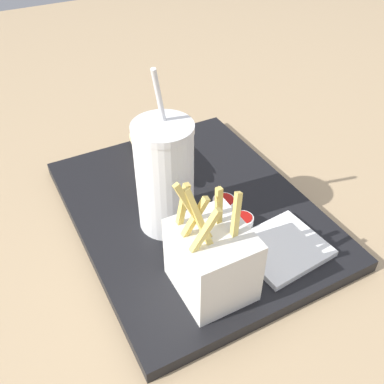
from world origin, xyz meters
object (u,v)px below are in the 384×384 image
at_px(soda_cup, 165,177).
at_px(napkin_stack, 282,248).
at_px(fries_basket, 212,259).
at_px(ketchup_cup_1, 224,204).
at_px(ketchup_cup_2, 243,222).
at_px(hot_dog_1, 158,153).

relative_size(soda_cup, napkin_stack, 2.18).
xyz_separation_m(soda_cup, fries_basket, (-0.14, 0.00, -0.04)).
xyz_separation_m(ketchup_cup_1, ketchup_cup_2, (-0.05, -0.00, -0.00)).
xyz_separation_m(ketchup_cup_2, napkin_stack, (-0.07, -0.02, -0.01)).
distance_m(soda_cup, hot_dog_1, 0.16).
relative_size(ketchup_cup_2, napkin_stack, 0.28).
xyz_separation_m(fries_basket, ketchup_cup_2, (0.07, -0.10, -0.04)).
height_order(soda_cup, hot_dog_1, soda_cup).
xyz_separation_m(hot_dog_1, ketchup_cup_2, (-0.21, -0.04, -0.01)).
distance_m(hot_dog_1, napkin_stack, 0.28).
distance_m(fries_basket, hot_dog_1, 0.28).
bearing_deg(fries_basket, ketchup_cup_1, -37.61).
distance_m(soda_cup, napkin_stack, 0.19).
bearing_deg(napkin_stack, ketchup_cup_2, 20.90).
bearing_deg(soda_cup, ketchup_cup_1, -100.37).
distance_m(soda_cup, fries_basket, 0.14).
relative_size(ketchup_cup_1, ketchup_cup_2, 1.11).
height_order(fries_basket, hot_dog_1, fries_basket).
relative_size(hot_dog_1, ketchup_cup_1, 5.27).
bearing_deg(soda_cup, hot_dog_1, -19.76).
height_order(ketchup_cup_1, napkin_stack, ketchup_cup_1).
height_order(hot_dog_1, ketchup_cup_1, hot_dog_1).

